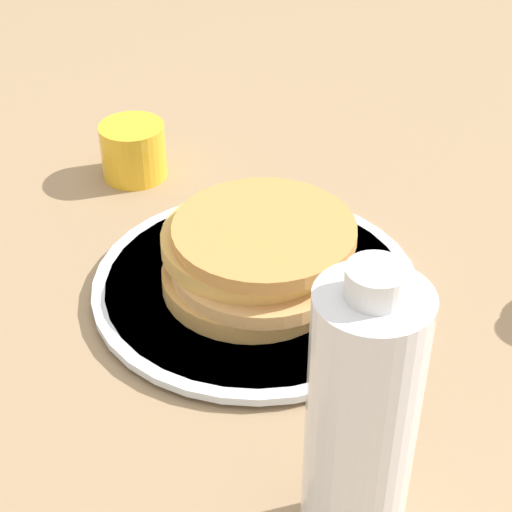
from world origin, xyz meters
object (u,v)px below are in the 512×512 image
Objects in this scene: pancake_stack at (255,255)px; juice_glass at (133,151)px; plate at (256,285)px; water_bottle_near at (361,427)px.

pancake_stack reaches higher than juice_glass.
juice_glass reaches higher than plate.
pancake_stack is 0.78× the size of water_bottle_near.
pancake_stack is at bearing -65.85° from water_bottle_near.
juice_glass is (0.17, -0.18, -0.01)m from pancake_stack.
juice_glass is at bearing -46.94° from pancake_stack.
juice_glass is 0.51m from water_bottle_near.
water_bottle_near is at bearing 113.98° from plate.
water_bottle_near is at bearing 114.15° from pancake_stack.
plate is at bearing -104.06° from pancake_stack.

